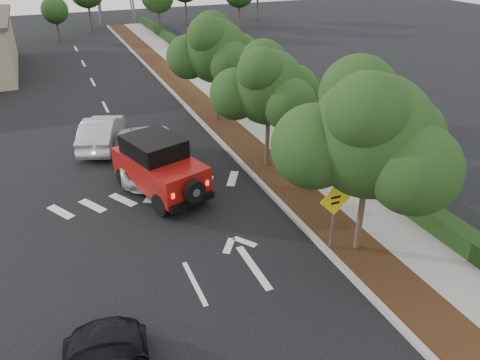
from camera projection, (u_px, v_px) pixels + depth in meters
ground at (195, 283)px, 14.43m from camera, size 120.00×120.00×0.00m
curb at (207, 128)px, 25.75m from camera, size 0.20×70.00×0.15m
planting_strip at (224, 126)px, 26.10m from camera, size 1.80×70.00×0.12m
sidewalk at (255, 121)px, 26.76m from camera, size 2.00×70.00×0.12m
hedge at (277, 112)px, 27.08m from camera, size 0.80×70.00×0.80m
transmission_tower at (118, 24)px, 55.61m from camera, size 7.00×4.00×28.00m
street_tree_near at (356, 250)px, 15.95m from camera, size 3.80×3.80×5.92m
street_tree_mid at (267, 167)px, 21.65m from camera, size 3.20×3.20×5.32m
street_tree_far at (218, 121)px, 26.95m from camera, size 3.40×3.40×5.62m
red_jeep at (157, 165)px, 19.00m from camera, size 3.26×4.88×2.39m
silver_suv_ahead at (148, 154)px, 21.06m from camera, size 3.30×5.89×1.56m
silver_sedan_oncoming at (102, 132)px, 23.42m from camera, size 3.00×4.84×1.51m
speed_hump_sign at (334, 208)px, 15.20m from camera, size 1.13×0.10×2.40m
terracotta_planter at (316, 172)px, 19.49m from camera, size 0.63×0.63×1.10m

